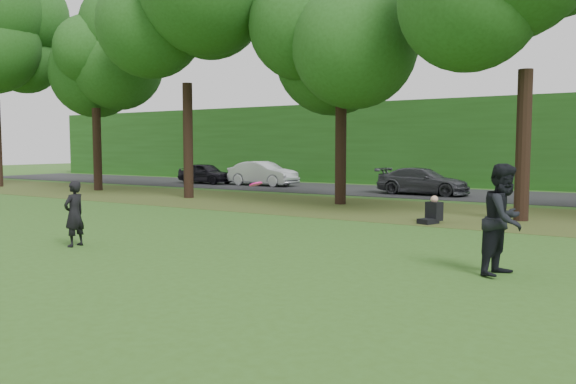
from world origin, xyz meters
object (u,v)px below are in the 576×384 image
at_px(player_left, 74,214).
at_px(seated_person, 432,213).
at_px(player_right, 504,220).
at_px(frisbee, 256,184).

xyz_separation_m(player_left, seated_person, (5.77, 8.13, -0.44)).
relative_size(player_right, frisbee, 5.23).
distance_m(frisbee, seated_person, 7.34).
height_order(player_left, frisbee, frisbee).
height_order(player_right, seated_person, player_right).
xyz_separation_m(player_left, player_right, (8.91, 2.16, 0.24)).
distance_m(player_right, seated_person, 6.79).
xyz_separation_m(player_right, seated_person, (-3.15, 5.98, -0.68)).
distance_m(player_left, seated_person, 9.98).
bearing_deg(player_right, frisbee, 118.03).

